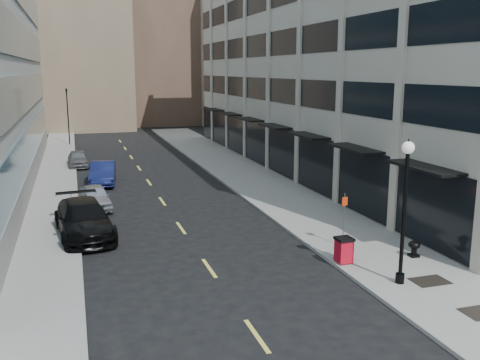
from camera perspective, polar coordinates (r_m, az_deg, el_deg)
sidewalk_right at (r=35.53m, az=3.73°, el=-1.30°), size 5.00×80.00×0.15m
sidewalk_left at (r=33.29m, az=-19.42°, el=-2.84°), size 3.00×80.00×0.15m
building_right at (r=45.01m, az=12.13°, el=12.64°), size 15.30×46.50×18.25m
skyline_tan_near at (r=80.52m, az=-17.22°, el=15.42°), size 14.00×18.00×28.00m
skyline_brown at (r=85.76m, az=-8.95°, el=17.54°), size 12.00×16.00×34.00m
skyline_tan_far at (r=90.79m, az=-23.62°, el=12.60°), size 12.00×14.00×22.00m
skyline_stone at (r=81.63m, az=-1.00°, el=13.05°), size 10.00×14.00×20.00m
grate_far at (r=21.91m, az=19.60°, el=-10.11°), size 1.40×1.00×0.01m
road_centerline at (r=30.78m, az=-7.40°, el=-3.54°), size 0.15×68.20×0.01m
traffic_signal at (r=60.34m, az=-18.03°, el=8.91°), size 0.66×0.66×6.98m
car_black_pickup at (r=27.25m, az=-16.33°, el=-4.03°), size 3.08×6.27×1.76m
car_silver_sedan at (r=32.56m, az=-15.19°, el=-1.77°), size 2.02×4.21×1.39m
car_blue_sedan at (r=39.40m, az=-14.42°, el=0.72°), size 2.19×5.01×1.60m
car_grey_sedan at (r=46.98m, az=-16.89°, el=2.18°), size 1.78×4.14×1.39m
trash_bin at (r=22.74m, az=11.01°, el=-7.26°), size 0.69×0.77×1.10m
lamppost at (r=20.42m, az=17.18°, el=-2.02°), size 0.46×0.46×5.51m
sign_post at (r=24.52m, az=11.06°, el=-3.43°), size 0.29×0.08×2.47m
urn_planter at (r=24.27m, az=18.09°, el=-6.81°), size 0.51×0.51×0.71m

